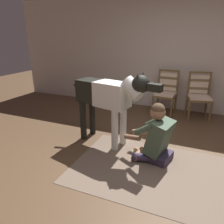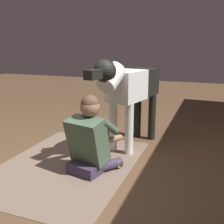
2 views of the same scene
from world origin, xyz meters
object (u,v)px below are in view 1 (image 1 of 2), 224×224
(person_sitting_on_floor, at_px, (156,137))
(hot_dog_on_plate, at_px, (140,152))
(dining_chair_right_of_pair, at_px, (199,93))
(dining_chair_left_of_pair, at_px, (166,90))
(large_dog, at_px, (109,97))

(person_sitting_on_floor, bearing_deg, hot_dog_on_plate, 167.09)
(dining_chair_right_of_pair, distance_m, person_sitting_on_floor, 2.10)
(hot_dog_on_plate, bearing_deg, person_sitting_on_floor, -12.91)
(dining_chair_left_of_pair, xyz_separation_m, dining_chair_right_of_pair, (0.69, -0.00, 0.00))
(large_dog, bearing_deg, dining_chair_right_of_pair, 55.13)
(dining_chair_right_of_pair, distance_m, hot_dog_on_plate, 2.17)
(dining_chair_right_of_pair, bearing_deg, dining_chair_left_of_pair, 179.86)
(dining_chair_left_of_pair, bearing_deg, person_sitting_on_floor, -84.24)
(dining_chair_left_of_pair, xyz_separation_m, person_sitting_on_floor, (0.21, -2.03, -0.19))
(large_dog, xyz_separation_m, hot_dog_on_plate, (0.57, -0.13, -0.78))
(dining_chair_left_of_pair, xyz_separation_m, large_dog, (-0.60, -1.85, 0.26))
(dining_chair_left_of_pair, height_order, hot_dog_on_plate, dining_chair_left_of_pair)
(dining_chair_left_of_pair, distance_m, dining_chair_right_of_pair, 0.69)
(person_sitting_on_floor, relative_size, large_dog, 0.54)
(person_sitting_on_floor, xyz_separation_m, hot_dog_on_plate, (-0.23, 0.05, -0.32))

